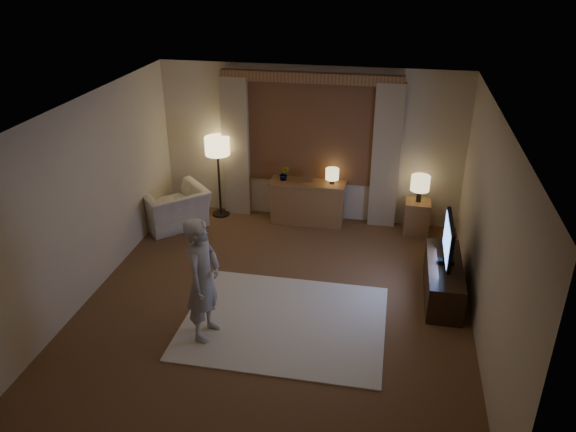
% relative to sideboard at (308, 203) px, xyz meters
% --- Properties ---
extents(room, '(5.04, 5.54, 2.64)m').
position_rel_sideboard_xyz_m(room, '(-0.01, -2.00, 0.98)').
color(room, brown).
rests_on(room, ground).
extents(rug, '(2.50, 2.00, 0.02)m').
position_rel_sideboard_xyz_m(rug, '(0.17, -2.87, -0.34)').
color(rug, beige).
rests_on(rug, floor).
extents(sideboard, '(1.20, 0.40, 0.70)m').
position_rel_sideboard_xyz_m(sideboard, '(0.00, 0.00, 0.00)').
color(sideboard, brown).
rests_on(sideboard, floor).
extents(picture_frame, '(0.16, 0.02, 0.20)m').
position_rel_sideboard_xyz_m(picture_frame, '(-0.00, 0.00, 0.45)').
color(picture_frame, brown).
rests_on(picture_frame, sideboard).
extents(plant, '(0.17, 0.13, 0.30)m').
position_rel_sideboard_xyz_m(plant, '(-0.40, 0.00, 0.50)').
color(plant, '#999999').
rests_on(plant, sideboard).
extents(table_lamp_sideboard, '(0.22, 0.22, 0.30)m').
position_rel_sideboard_xyz_m(table_lamp_sideboard, '(0.40, 0.00, 0.55)').
color(table_lamp_sideboard, black).
rests_on(table_lamp_sideboard, sideboard).
extents(floor_lamp, '(0.41, 0.41, 1.42)m').
position_rel_sideboard_xyz_m(floor_lamp, '(-1.54, 0.00, 0.84)').
color(floor_lamp, black).
rests_on(floor_lamp, floor).
extents(armchair, '(1.35, 1.35, 0.66)m').
position_rel_sideboard_xyz_m(armchair, '(-2.16, -0.57, -0.02)').
color(armchair, beige).
rests_on(armchair, floor).
extents(side_table, '(0.40, 0.40, 0.56)m').
position_rel_sideboard_xyz_m(side_table, '(1.81, -0.05, -0.07)').
color(side_table, brown).
rests_on(side_table, floor).
extents(table_lamp_side, '(0.30, 0.30, 0.44)m').
position_rel_sideboard_xyz_m(table_lamp_side, '(1.81, -0.05, 0.52)').
color(table_lamp_side, black).
rests_on(table_lamp_side, side_table).
extents(tv_stand, '(0.45, 1.40, 0.50)m').
position_rel_sideboard_xyz_m(tv_stand, '(2.14, -1.87, -0.10)').
color(tv_stand, black).
rests_on(tv_stand, floor).
extents(tv, '(0.21, 0.87, 0.63)m').
position_rel_sideboard_xyz_m(tv, '(2.14, -1.87, 0.50)').
color(tv, black).
rests_on(tv, tv_stand).
extents(person, '(0.44, 0.61, 1.55)m').
position_rel_sideboard_xyz_m(person, '(-0.70, -3.29, 0.44)').
color(person, '#9B968F').
rests_on(person, rug).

